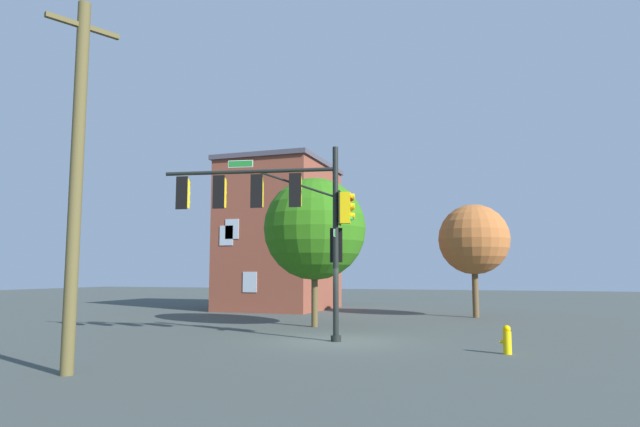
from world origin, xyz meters
TOP-DOWN VIEW (x-y plane):
  - ground_plane at (0.00, 0.00)m, footprint 120.00×120.00m
  - signal_pole_assembly at (1.92, 0.26)m, footprint 6.98×1.90m
  - utility_pole at (4.03, 7.98)m, footprint 0.89×1.68m
  - fire_hydrant at (-5.59, 1.25)m, footprint 0.33×0.24m
  - tree_near at (-4.04, -12.07)m, footprint 3.76×3.76m
  - tree_mid at (2.38, -4.58)m, footprint 4.54×4.54m
  - brick_building at (8.40, -14.93)m, footprint 6.39×7.95m

SIDE VIEW (x-z plane):
  - ground_plane at x=0.00m, z-range 0.00..0.00m
  - fire_hydrant at x=-5.59m, z-range 0.00..0.83m
  - tree_near at x=-4.04m, z-range 1.12..7.14m
  - tree_mid at x=2.38m, z-range 1.01..7.58m
  - utility_pole at x=4.03m, z-range 0.12..9.11m
  - signal_pole_assembly at x=1.92m, z-range 1.22..8.04m
  - brick_building at x=8.40m, z-range 0.01..9.63m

